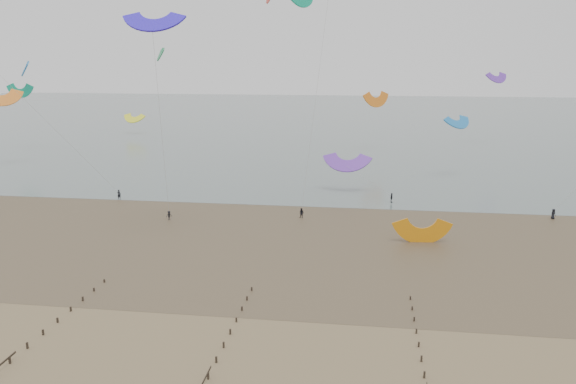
% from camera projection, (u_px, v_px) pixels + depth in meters
% --- Properties ---
extents(ground, '(500.00, 500.00, 0.00)m').
position_uv_depth(ground, '(186.00, 339.00, 53.79)').
color(ground, brown).
rests_on(ground, ground).
extents(sea_and_shore, '(500.00, 665.00, 0.03)m').
position_uv_depth(sea_and_shore, '(229.00, 230.00, 87.45)').
color(sea_and_shore, '#475654').
rests_on(sea_and_shore, ground).
extents(kitesurfers, '(121.53, 21.06, 1.86)m').
position_uv_depth(kitesurfers, '(466.00, 206.00, 98.06)').
color(kitesurfers, black).
rests_on(kitesurfers, ground).
extents(grounded_kite, '(7.64, 6.21, 3.95)m').
position_uv_depth(grounded_kite, '(421.00, 242.00, 81.75)').
color(grounded_kite, orange).
rests_on(grounded_kite, ground).
extents(kites_airborne, '(246.08, 122.93, 45.53)m').
position_uv_depth(kites_airborne, '(230.00, 79.00, 138.87)').
color(kites_airborne, purple).
rests_on(kites_airborne, ground).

